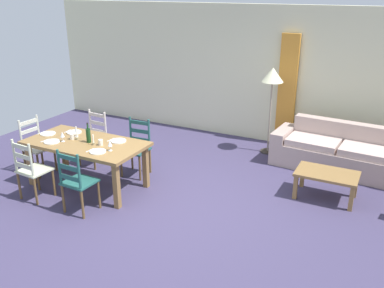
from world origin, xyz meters
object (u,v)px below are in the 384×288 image
Objects in this scene: dining_chair_near_left at (31,170)px; dining_chair_near_right at (77,181)px; dining_table at (86,147)px; wine_glass_far_left at (76,130)px; coffee_cup_secondary at (72,137)px; couch at (340,153)px; wine_glass_near_right at (110,144)px; wine_glass_near_left at (62,135)px; coffee_table at (327,177)px; dining_chair_head_west at (36,146)px; dining_chair_far_left at (94,138)px; coffee_cup_primary at (101,142)px; wine_bottle at (88,135)px; dining_chair_far_right at (137,147)px; standing_lamp at (272,80)px.

dining_chair_near_right is at bearing 0.17° from dining_chair_near_left.
wine_glass_far_left reaches higher than dining_table.
coffee_cup_secondary is 0.04× the size of couch.
wine_glass_near_left is at bearing -178.40° from wine_glass_near_right.
wine_glass_near_left is 0.18× the size of coffee_table.
dining_chair_head_west is 1.07× the size of coffee_table.
dining_chair_far_left is 1.00m from wine_glass_near_left.
coffee_cup_secondary is 0.10× the size of coffee_table.
wine_glass_far_left is (0.02, 0.28, 0.00)m from wine_glass_near_left.
coffee_cup_primary is 4.09m from couch.
dining_chair_near_left is 1.08m from coffee_cup_primary.
dining_chair_near_right is 1.05m from coffee_cup_secondary.
coffee_cup_primary reaches higher than coffee_table.
dining_chair_far_left is 10.67× the size of coffee_cup_secondary.
dining_table is 0.21m from wine_bottle.
dining_chair_near_left is at bearing -152.59° from coffee_table.
dining_chair_far_right reaches higher than couch.
coffee_cup_secondary reaches higher than couch.
dining_chair_far_right is 0.41× the size of couch.
dining_chair_near_right reaches higher than wine_glass_far_left.
wine_glass_near_left is 1.00× the size of wine_glass_near_right.
standing_lamp reaches higher than couch.
wine_glass_near_right is (0.14, 0.60, 0.38)m from dining_chair_near_right.
wine_bottle reaches higher than coffee_table.
wine_bottle is 3.51× the size of coffee_cup_primary.
dining_chair_far_left is at bearing 91.85° from dining_chair_near_left.
dining_chair_far_left is 1.07× the size of coffee_table.
couch is (4.61, 2.49, -0.19)m from dining_chair_head_west.
dining_chair_far_right is 1.72m from dining_chair_head_west.
wine_glass_near_right is 1.79× the size of coffee_cup_primary.
dining_chair_far_left is 0.59× the size of standing_lamp.
couch is at bearing 38.37° from coffee_cup_primary.
dining_chair_far_left reaches higher than coffee_table.
dining_chair_near_left reaches higher than coffee_cup_secondary.
wine_bottle is at bearing -54.01° from dining_chair_far_left.
dining_chair_head_west is 10.67× the size of coffee_cup_secondary.
dining_chair_near_left is at bearing -120.82° from dining_table.
coffee_table is at bearing 26.15° from wine_glass_near_right.
coffee_cup_primary is (1.43, -0.03, 0.32)m from dining_chair_head_west.
dining_chair_near_left is 1.71m from dining_chair_far_right.
wine_glass_near_right is (1.01, 0.60, 0.38)m from dining_chair_near_left.
coffee_cup_secondary is at bearing -76.72° from wine_glass_far_left.
couch is at bearing 42.17° from wine_glass_near_right.
dining_chair_far_left is 1.00m from wine_bottle.
wine_bottle is 0.35× the size of coffee_table.
coffee_cup_secondary reaches higher than coffee_table.
wine_glass_far_left is 0.07× the size of couch.
wine_glass_near_left is (-0.75, 0.58, 0.38)m from dining_chair_near_right.
couch is (3.80, 2.66, -0.57)m from wine_glass_near_left.
standing_lamp reaches higher than dining_chair_far_left.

